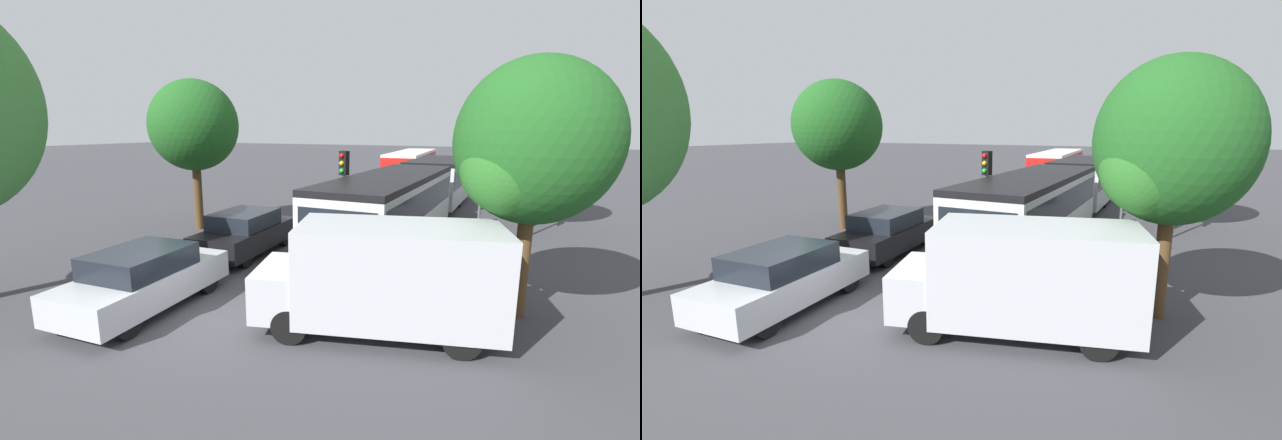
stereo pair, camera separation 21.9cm
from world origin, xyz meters
The scene contains 14 objects.
ground_plane centered at (0.00, 0.00, 0.00)m, with size 200.00×200.00×0.00m, color #3D3D42.
articulated_bus centered at (2.04, 11.77, 1.49)m, with size 2.92×17.41×2.58m.
city_bus_rear centered at (-1.89, 27.90, 1.39)m, with size 3.13×11.28×2.40m.
queued_car_silver centered at (-1.67, -0.01, 0.75)m, with size 2.04×4.34×1.47m.
queued_car_black centered at (-2.14, 4.82, 0.75)m, with size 2.05×4.37×1.48m.
queued_car_tan centered at (-1.72, 10.85, 0.70)m, with size 1.90×4.04×1.37m.
queued_car_red centered at (-1.66, 16.08, 0.75)m, with size 2.05×4.35×1.48m.
white_van centered at (3.83, 1.23, 1.24)m, with size 5.33×3.17×2.31m.
traffic_light centered at (0.17, 7.98, 2.50)m, with size 0.38×0.39×3.40m.
no_entry_sign centered at (5.14, 6.63, 1.88)m, with size 0.70×0.08×2.82m.
direction_sign_post centered at (6.65, 11.49, 2.55)m, with size 0.19×1.40×3.60m.
tree_left_mid centered at (-6.18, 7.12, 4.23)m, with size 3.63×3.63×6.18m.
tree_right_near centered at (6.30, 3.22, 3.84)m, with size 3.32×3.32×5.71m.
tree_right_mid centered at (6.51, 13.30, 4.14)m, with size 3.81×3.81×6.31m.
Camera 2 is at (6.34, -6.84, 4.21)m, focal length 24.00 mm.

